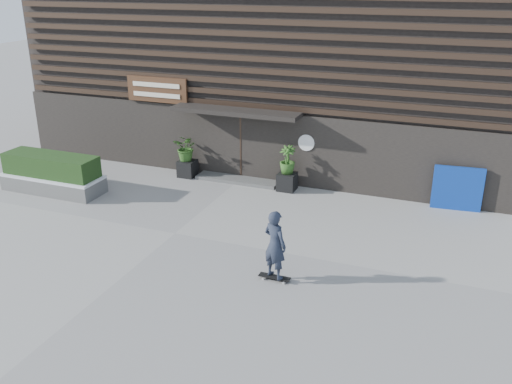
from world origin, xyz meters
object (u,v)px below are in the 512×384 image
at_px(raised_bed, 54,184).
at_px(planter_pot_right, 287,182).
at_px(planter_pot_left, 188,168).
at_px(skateboarder, 275,245).
at_px(blue_tarp, 457,189).

bearing_deg(raised_bed, planter_pot_right, 21.82).
height_order(planter_pot_left, skateboarder, skateboarder).
relative_size(planter_pot_right, raised_bed, 0.17).
xyz_separation_m(blue_tarp, skateboarder, (-3.83, -6.10, 0.24)).
xyz_separation_m(raised_bed, skateboarder, (8.95, -2.86, 0.69)).
bearing_deg(planter_pot_left, planter_pot_right, 0.00).
xyz_separation_m(raised_bed, blue_tarp, (12.78, 3.24, 0.45)).
bearing_deg(skateboarder, raised_bed, 162.30).
distance_m(planter_pot_left, blue_tarp, 9.25).
bearing_deg(planter_pot_left, blue_tarp, 1.86).
bearing_deg(planter_pot_right, raised_bed, -158.18).
relative_size(raised_bed, blue_tarp, 2.34).
bearing_deg(blue_tarp, planter_pot_left, 176.62).
xyz_separation_m(planter_pot_left, skateboarder, (5.40, -5.80, 0.64)).
distance_m(planter_pot_right, skateboarder, 6.05).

